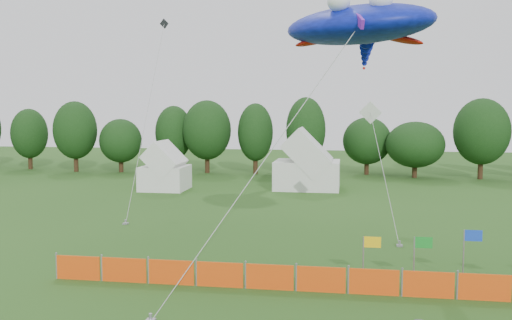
# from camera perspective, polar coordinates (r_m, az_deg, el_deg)

# --- Properties ---
(treeline) EXTENTS (104.57, 8.78, 8.36)m
(treeline) POSITION_cam_1_polar(r_m,az_deg,el_deg) (59.49, 7.56, 2.44)
(treeline) COLOR #382314
(treeline) RESTS_ON ground
(tent_left) EXTENTS (3.83, 3.83, 3.38)m
(tent_left) POSITION_cam_1_polar(r_m,az_deg,el_deg) (49.69, -9.10, -1.00)
(tent_left) COLOR white
(tent_left) RESTS_ON ground
(tent_right) EXTENTS (5.69, 4.56, 4.02)m
(tent_right) POSITION_cam_1_polar(r_m,az_deg,el_deg) (49.79, 5.15, -0.57)
(tent_right) COLOR silver
(tent_right) RESTS_ON ground
(barrier_fence) EXTENTS (21.90, 0.06, 1.00)m
(barrier_fence) POSITION_cam_1_polar(r_m,az_deg,el_deg) (22.58, 6.50, -11.79)
(barrier_fence) COLOR #EB490D
(barrier_fence) RESTS_ON ground
(flag_row) EXTENTS (8.73, 0.62, 2.20)m
(flag_row) POSITION_cam_1_polar(r_m,az_deg,el_deg) (24.50, 20.66, -8.61)
(flag_row) COLOR gray
(flag_row) RESTS_ON ground
(stingray_kite) EXTENTS (10.94, 15.58, 11.69)m
(stingray_kite) POSITION_cam_1_polar(r_m,az_deg,el_deg) (25.08, 10.30, 12.97)
(stingray_kite) COLOR #0D1DC0
(stingray_kite) RESTS_ON ground
(small_kite_white) EXTENTS (2.20, 7.18, 7.51)m
(small_kite_white) POSITION_cam_1_polar(r_m,az_deg,el_deg) (34.87, 11.91, 2.19)
(small_kite_white) COLOR white
(small_kite_white) RESTS_ON ground
(small_kite_dark) EXTENTS (1.74, 11.89, 14.10)m
(small_kite_dark) POSITION_cam_1_polar(r_m,az_deg,el_deg) (41.29, -10.62, 5.81)
(small_kite_dark) COLOR black
(small_kite_dark) RESTS_ON ground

